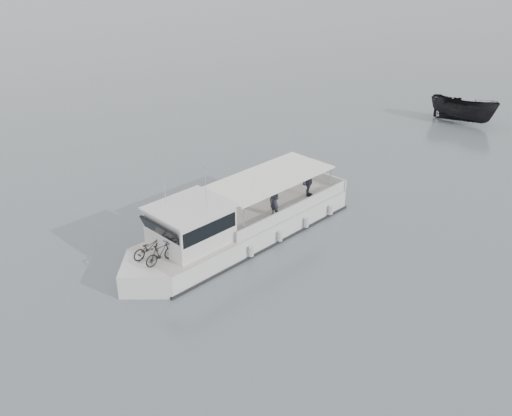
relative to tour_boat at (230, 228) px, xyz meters
name	(u,v)px	position (x,y,z in m)	size (l,w,h in m)	color
ground	(187,252)	(-2.29, 0.20, -1.00)	(1400.00, 1400.00, 0.00)	#545D63
tour_boat	(230,228)	(0.00, 0.00, 0.00)	(14.23, 8.03, 6.11)	silver
dark_motorboat	(463,110)	(25.34, 11.03, 0.09)	(2.13, 5.67, 2.19)	black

